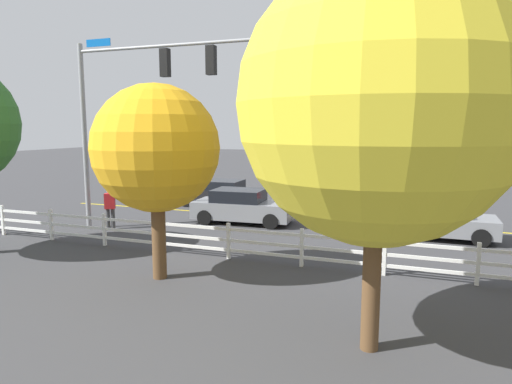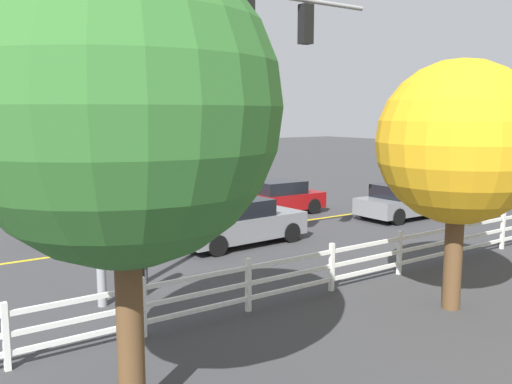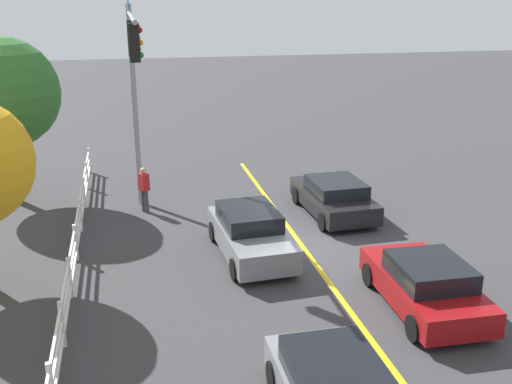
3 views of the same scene
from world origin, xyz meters
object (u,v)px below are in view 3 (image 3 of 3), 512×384
car_3 (334,197)px  pedestrian (144,188)px  car_0 (425,284)px  car_2 (250,233)px  tree_1 (4,93)px

car_3 → pedestrian: pedestrian is taller
car_0 → car_3: size_ratio=0.98×
car_2 → pedestrian: size_ratio=2.58×
car_0 → car_2: 5.53m
pedestrian → car_2: bearing=95.7°
car_0 → pedestrian: (8.73, 6.63, 0.26)m
car_2 → car_0: bearing=37.8°
car_3 → tree_1: size_ratio=0.68×
pedestrian → tree_1: size_ratio=0.27×
car_0 → car_3: (6.95, -0.05, -0.00)m
car_3 → tree_1: 12.63m
pedestrian → tree_1: (2.18, 4.78, 3.28)m
tree_1 → car_2: bearing=-131.0°
pedestrian → tree_1: bearing=-52.0°
car_0 → car_2: car_2 is taller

